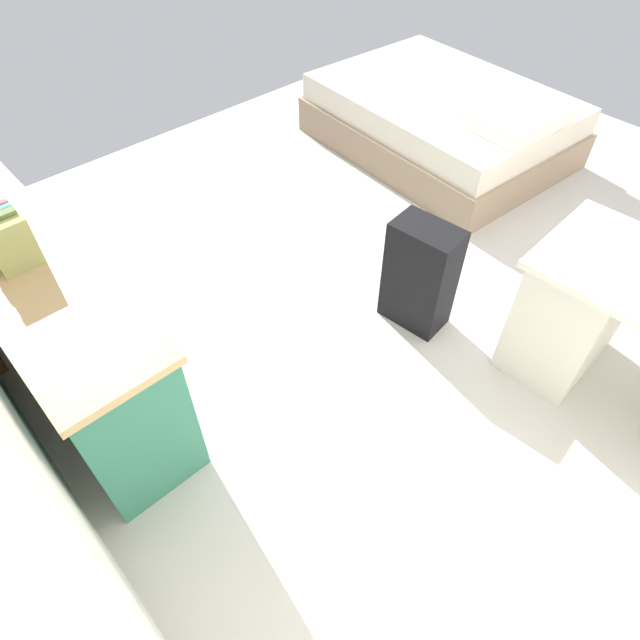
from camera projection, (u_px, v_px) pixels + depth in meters
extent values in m
plane|color=beige|center=(446.00, 288.00, 3.34)|extent=(5.71, 5.71, 0.00)
cube|color=beige|center=(572.00, 309.00, 2.73)|extent=(0.43, 0.61, 0.71)
cube|color=#2D7056|center=(57.00, 329.00, 2.60)|extent=(1.76, 0.44, 0.76)
cube|color=tan|center=(24.00, 267.00, 2.31)|extent=(1.80, 0.48, 0.04)
cube|color=#275F49|center=(149.00, 374.00, 2.63)|extent=(0.67, 0.01, 0.27)
cube|color=#275F49|center=(76.00, 290.00, 3.03)|extent=(0.67, 0.01, 0.27)
cube|color=gray|center=(438.00, 132.00, 4.38)|extent=(1.99, 1.53, 0.28)
cube|color=silver|center=(443.00, 103.00, 4.20)|extent=(1.93, 1.46, 0.20)
cube|color=white|center=(518.00, 117.00, 3.74)|extent=(0.52, 0.71, 0.10)
cube|color=black|center=(420.00, 276.00, 2.94)|extent=(0.38, 0.26, 0.65)
cube|color=#8C9052|center=(15.00, 248.00, 2.19)|extent=(0.04, 0.17, 0.22)
cube|color=#256348|center=(12.00, 246.00, 2.22)|extent=(0.03, 0.17, 0.19)
cube|color=#B1BA59|center=(9.00, 242.00, 2.24)|extent=(0.03, 0.17, 0.19)
cube|color=olive|center=(4.00, 236.00, 2.25)|extent=(0.04, 0.17, 0.21)
cube|color=teal|center=(1.00, 232.00, 2.27)|extent=(0.03, 0.17, 0.21)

